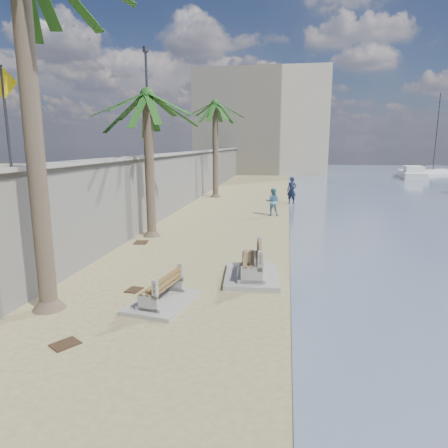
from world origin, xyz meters
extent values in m
plane|color=#96885C|center=(0.00, 0.00, 0.00)|extent=(140.00, 140.00, 0.00)
cube|color=gray|center=(-5.20, 20.00, 1.75)|extent=(0.45, 70.00, 3.50)
cube|color=gray|center=(-5.20, 20.00, 3.55)|extent=(0.80, 70.00, 0.12)
cube|color=#B7AA93|center=(-2.00, 52.00, 7.00)|extent=(18.00, 12.00, 14.00)
cube|color=gray|center=(-1.38, 2.01, 0.06)|extent=(1.70, 2.22, 0.11)
cube|color=gray|center=(0.78, 4.47, 0.07)|extent=(1.86, 2.57, 0.13)
cylinder|color=brown|center=(-4.17, 1.27, 4.28)|extent=(0.44, 0.44, 8.55)
cylinder|color=brown|center=(-4.27, 9.61, 3.13)|extent=(0.42, 0.42, 6.26)
cylinder|color=brown|center=(-3.78, 23.52, 3.59)|extent=(0.44, 0.44, 7.18)
cylinder|color=#2D2D33|center=(-5.00, 1.50, 4.81)|extent=(0.07, 0.07, 2.40)
cube|color=yellow|center=(-5.00, 1.50, 5.60)|extent=(0.78, 0.03, 0.78)
cylinder|color=#2D2D33|center=(-5.10, 12.00, 6.11)|extent=(0.12, 0.12, 5.00)
cylinder|color=#2D2D33|center=(-5.10, 12.00, 8.61)|extent=(0.28, 0.28, 0.25)
imported|color=#141C38|center=(2.16, 20.78, 1.09)|extent=(0.93, 0.80, 2.17)
imported|color=teal|center=(1.01, 15.88, 0.91)|extent=(0.91, 0.73, 1.81)
cube|color=silver|center=(21.87, 52.16, 0.25)|extent=(6.44, 5.43, 0.70)
cylinder|color=#2D2D33|center=(21.87, 52.16, 5.68)|extent=(0.12, 0.12, 10.37)
cube|color=#382616|center=(-2.74, -0.42, 0.01)|extent=(0.66, 0.70, 0.03)
cube|color=#382616|center=(-4.31, 8.30, 0.01)|extent=(0.64, 0.76, 0.03)
cube|color=#382616|center=(-2.50, 2.85, 0.01)|extent=(0.46, 0.54, 0.03)
camera|label=1|loc=(1.79, -7.57, 4.18)|focal=32.00mm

